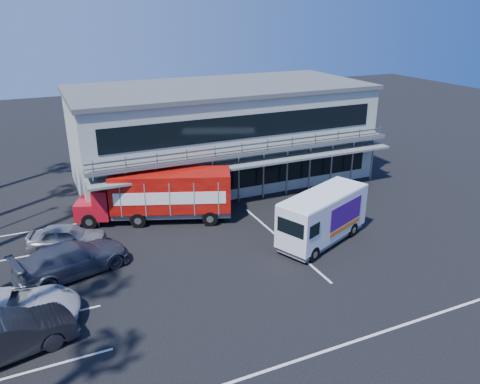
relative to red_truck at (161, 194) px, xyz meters
name	(u,v)px	position (x,y,z in m)	size (l,w,h in m)	color
ground	(277,273)	(3.62, -8.74, -1.78)	(120.00, 120.00, 0.00)	black
building	(221,132)	(6.62, 6.20, 1.88)	(22.40, 12.00, 7.30)	#A1A497
red_truck	(161,194)	(0.00, 0.00, 0.00)	(9.76, 5.49, 3.24)	#B10E1B
white_van	(323,217)	(7.63, -6.74, -0.18)	(6.51, 4.36, 3.02)	silver
parked_car_b	(6,337)	(-8.88, -9.79, -0.92)	(1.82, 5.21, 1.72)	black
parked_car_c	(7,311)	(-8.88, -7.94, -0.95)	(2.73, 5.92, 1.65)	#B9B9BB
parked_car_d	(73,259)	(-5.88, -4.48, -0.94)	(2.34, 5.77, 1.67)	#313442
parked_car_e	(67,237)	(-5.88, -1.54, -1.05)	(1.70, 4.23, 1.44)	slate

